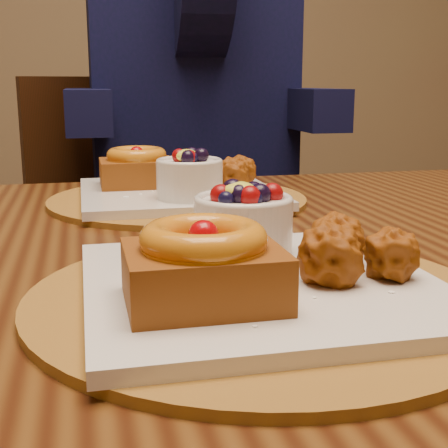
{
  "coord_description": "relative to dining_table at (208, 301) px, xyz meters",
  "views": [
    {
      "loc": [
        -0.19,
        -0.74,
        0.93
      ],
      "look_at": [
        -0.07,
        -0.23,
        0.81
      ],
      "focal_mm": 50.0,
      "sensor_mm": 36.0,
      "label": 1
    }
  ],
  "objects": [
    {
      "name": "dining_table",
      "position": [
        0.0,
        0.0,
        0.0
      ],
      "size": [
        1.6,
        0.9,
        0.76
      ],
      "color": "black",
      "rests_on": "ground"
    },
    {
      "name": "place_setting_near",
      "position": [
        -0.0,
        -0.21,
        0.1
      ],
      "size": [
        0.38,
        0.38,
        0.09
      ],
      "color": "brown",
      "rests_on": "dining_table"
    },
    {
      "name": "place_setting_far",
      "position": [
        -0.0,
        0.21,
        0.1
      ],
      "size": [
        0.38,
        0.38,
        0.09
      ],
      "color": "brown",
      "rests_on": "dining_table"
    },
    {
      "name": "chair_far",
      "position": [
        -0.02,
        0.85,
        -0.15
      ],
      "size": [
        0.57,
        0.57,
        0.94
      ],
      "rotation": [
        0.0,
        0.0,
        0.3
      ],
      "color": "black",
      "rests_on": "ground"
    },
    {
      "name": "diner",
      "position": [
        0.13,
        0.81,
        0.33
      ],
      "size": [
        0.58,
        0.54,
        0.95
      ],
      "rotation": [
        0.0,
        0.0,
        0.42
      ],
      "color": "black",
      "rests_on": "ground"
    }
  ]
}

